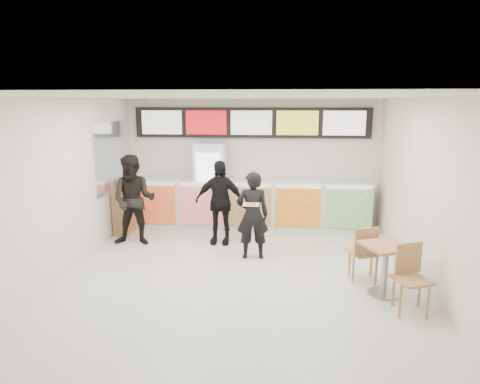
# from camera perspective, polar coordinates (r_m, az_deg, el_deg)

# --- Properties ---
(floor) EXTENTS (7.00, 7.00, 0.00)m
(floor) POSITION_cam_1_polar(r_m,az_deg,el_deg) (7.29, -0.36, -11.69)
(floor) COLOR beige
(floor) RESTS_ON ground
(ceiling) EXTENTS (7.00, 7.00, 0.00)m
(ceiling) POSITION_cam_1_polar(r_m,az_deg,el_deg) (6.68, -0.40, 12.63)
(ceiling) COLOR white
(ceiling) RESTS_ON wall_back
(wall_back) EXTENTS (6.00, 0.00, 6.00)m
(wall_back) POSITION_cam_1_polar(r_m,az_deg,el_deg) (10.27, 1.54, 3.95)
(wall_back) COLOR silver
(wall_back) RESTS_ON floor
(wall_left) EXTENTS (0.00, 7.00, 7.00)m
(wall_left) POSITION_cam_1_polar(r_m,az_deg,el_deg) (7.72, -23.14, 0.36)
(wall_left) COLOR silver
(wall_left) RESTS_ON floor
(wall_right) EXTENTS (0.00, 7.00, 7.00)m
(wall_right) POSITION_cam_1_polar(r_m,az_deg,el_deg) (7.19, 24.16, -0.51)
(wall_right) COLOR silver
(wall_right) RESTS_ON floor
(service_counter) EXTENTS (5.56, 0.77, 1.14)m
(service_counter) POSITION_cam_1_polar(r_m,az_deg,el_deg) (10.04, 1.36, -1.62)
(service_counter) COLOR silver
(service_counter) RESTS_ON floor
(menu_board) EXTENTS (5.50, 0.14, 0.70)m
(menu_board) POSITION_cam_1_polar(r_m,az_deg,el_deg) (10.09, 1.54, 9.23)
(menu_board) COLOR black
(menu_board) RESTS_ON wall_back
(drinks_fridge) EXTENTS (0.70, 0.67, 2.00)m
(drinks_fridge) POSITION_cam_1_polar(r_m,az_deg,el_deg) (10.07, -3.94, 0.89)
(drinks_fridge) COLOR white
(drinks_fridge) RESTS_ON floor
(mirror_panel) EXTENTS (0.01, 2.00, 1.50)m
(mirror_panel) POSITION_cam_1_polar(r_m,az_deg,el_deg) (9.87, -16.51, 4.61)
(mirror_panel) COLOR #B2B7BF
(mirror_panel) RESTS_ON wall_left
(customer_main) EXTENTS (0.66, 0.48, 1.67)m
(customer_main) POSITION_cam_1_polar(r_m,az_deg,el_deg) (8.03, 1.68, -3.12)
(customer_main) COLOR black
(customer_main) RESTS_ON floor
(customer_left) EXTENTS (0.95, 0.76, 1.88)m
(customer_left) POSITION_cam_1_polar(r_m,az_deg,el_deg) (9.05, -13.95, -1.09)
(customer_left) COLOR black
(customer_left) RESTS_ON floor
(customer_mid) EXTENTS (1.06, 0.51, 1.76)m
(customer_mid) POSITION_cam_1_polar(r_m,az_deg,el_deg) (8.89, -2.76, -1.37)
(customer_mid) COLOR black
(customer_mid) RESTS_ON floor
(pizza_slice) EXTENTS (0.36, 0.36, 0.02)m
(pizza_slice) POSITION_cam_1_polar(r_m,az_deg,el_deg) (7.52, 1.48, -1.63)
(pizza_slice) COLOR beige
(pizza_slice) RESTS_ON customer_main
(cafe_table) EXTENTS (1.05, 1.69, 0.96)m
(cafe_table) POSITION_cam_1_polar(r_m,az_deg,el_deg) (6.94, 18.85, -8.59)
(cafe_table) COLOR #A6784C
(cafe_table) RESTS_ON floor
(condiment_ledge) EXTENTS (0.35, 0.86, 1.15)m
(condiment_ledge) POSITION_cam_1_polar(r_m,az_deg,el_deg) (10.11, -15.04, -2.39)
(condiment_ledge) COLOR #A6784C
(condiment_ledge) RESTS_ON floor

